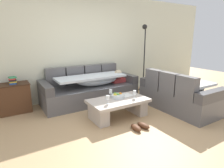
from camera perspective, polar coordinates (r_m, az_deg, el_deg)
The scene contains 14 objects.
ground_plane at distance 3.58m, azimuth 5.95°, elevation -12.50°, with size 14.00×14.00×0.00m, color tan.
back_wall at distance 5.08m, azimuth -8.79°, elevation 11.17°, with size 9.00×0.10×2.70m, color beige.
couch_along_wall at distance 4.74m, azimuth -6.43°, elevation -1.46°, with size 2.34×0.92×0.88m.
couch_near_window at distance 4.49m, azimuth 19.76°, elevation -3.10°, with size 0.92×1.71×0.88m.
coffee_table at distance 3.83m, azimuth 1.93°, elevation -6.71°, with size 1.20×0.68×0.38m.
fruit_bowl at distance 3.87m, azimuth 1.77°, elevation -3.60°, with size 0.28×0.28×0.10m.
wine_glass_near_left at distance 3.49m, azimuth -1.31°, elevation -4.32°, with size 0.07×0.07×0.17m.
wine_glass_near_right at distance 3.84m, azimuth 6.94°, elevation -2.70°, with size 0.07×0.07×0.17m.
wine_glass_far_back at distance 3.89m, azimuth -0.42°, elevation -2.35°, with size 0.07×0.07×0.17m.
open_magazine at distance 4.02m, azimuth 4.31°, elevation -3.51°, with size 0.28×0.21×0.01m, color white.
side_cabinet at distance 4.56m, azimuth -28.15°, elevation -3.88°, with size 0.72×0.44×0.64m.
book_stack_on_cabinet at distance 4.46m, azimuth -28.13°, elevation 0.98°, with size 0.16×0.21×0.15m.
floor_lamp at distance 5.64m, azimuth 9.77°, elevation 9.04°, with size 0.33×0.31×1.95m.
pair_of_shoes at distance 3.46m, azimuth 8.48°, elevation -12.74°, with size 0.32×0.29×0.09m.
Camera 1 is at (-1.97, -2.52, 1.61)m, focal length 29.88 mm.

